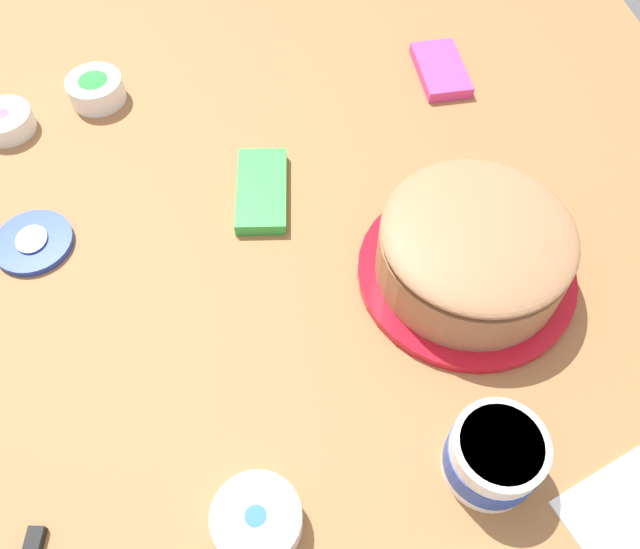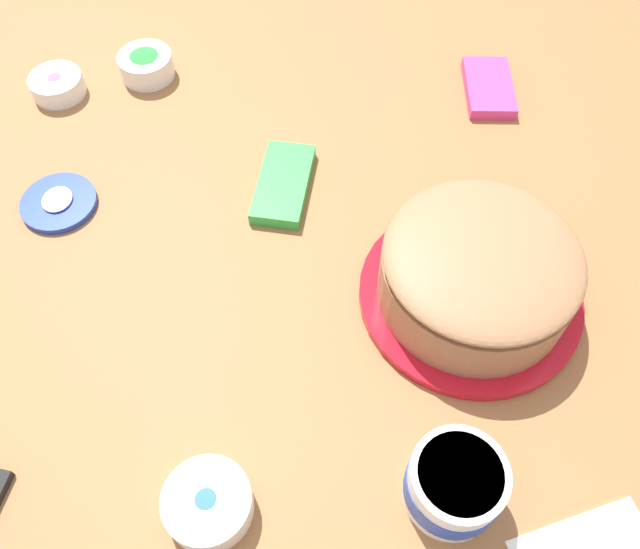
% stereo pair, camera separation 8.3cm
% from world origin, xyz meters
% --- Properties ---
extents(ground_plane, '(1.54, 1.54, 0.00)m').
position_xyz_m(ground_plane, '(0.00, 0.00, 0.00)').
color(ground_plane, '#936038').
extents(frosted_cake, '(0.29, 0.29, 0.11)m').
position_xyz_m(frosted_cake, '(-0.02, -0.30, 0.05)').
color(frosted_cake, red).
rests_on(frosted_cake, ground_plane).
extents(frosting_tub, '(0.10, 0.10, 0.08)m').
position_xyz_m(frosting_tub, '(-0.27, -0.24, 0.04)').
color(frosting_tub, white).
rests_on(frosting_tub, ground_plane).
extents(frosting_tub_lid, '(0.11, 0.11, 0.02)m').
position_xyz_m(frosting_tub_lid, '(0.14, 0.27, 0.01)').
color(frosting_tub_lid, '#233DAD').
rests_on(frosting_tub_lid, ground_plane).
extents(sprinkle_bowl_green, '(0.09, 0.09, 0.04)m').
position_xyz_m(sprinkle_bowl_green, '(0.41, 0.18, 0.02)').
color(sprinkle_bowl_green, white).
rests_on(sprinkle_bowl_green, ground_plane).
extents(sprinkle_bowl_pink, '(0.08, 0.08, 0.03)m').
position_xyz_m(sprinkle_bowl_pink, '(0.37, 0.32, 0.02)').
color(sprinkle_bowl_pink, white).
rests_on(sprinkle_bowl_pink, ground_plane).
extents(sprinkle_bowl_blue, '(0.09, 0.09, 0.04)m').
position_xyz_m(sprinkle_bowl_blue, '(-0.29, 0.02, 0.02)').
color(sprinkle_bowl_blue, white).
rests_on(sprinkle_bowl_blue, ground_plane).
extents(candy_box_lower, '(0.13, 0.08, 0.02)m').
position_xyz_m(candy_box_lower, '(0.37, -0.38, 0.01)').
color(candy_box_lower, '#E53D8E').
rests_on(candy_box_lower, ground_plane).
extents(candy_box_upper, '(0.16, 0.09, 0.02)m').
position_xyz_m(candy_box_upper, '(0.17, -0.05, 0.01)').
color(candy_box_upper, green).
rests_on(candy_box_upper, ground_plane).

